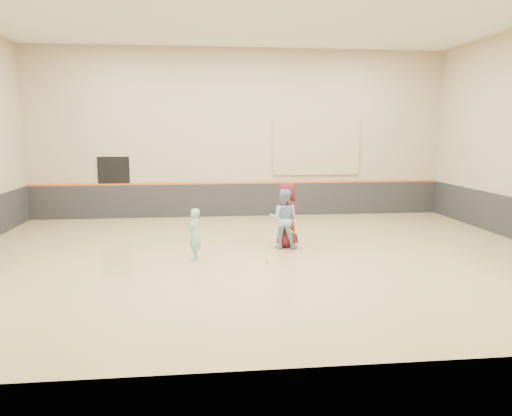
{
  "coord_description": "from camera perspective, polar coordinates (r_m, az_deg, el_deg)",
  "views": [
    {
      "loc": [
        -1.48,
        -12.06,
        3.08
      ],
      "look_at": [
        -0.07,
        0.4,
        1.15
      ],
      "focal_mm": 35.0,
      "sensor_mm": 36.0,
      "label": 1
    }
  ],
  "objects": [
    {
      "name": "accent_stripe",
      "position": [
        18.18,
        -1.77,
        2.88
      ],
      "size": [
        14.9,
        0.03,
        0.06
      ],
      "primitive_type": "cube",
      "color": "#D85914",
      "rests_on": "wall_back"
    },
    {
      "name": "girl",
      "position": [
        12.11,
        -7.1,
        -3.01
      ],
      "size": [
        0.36,
        0.49,
        1.25
      ],
      "primitive_type": "imported",
      "rotation": [
        0.0,
        0.0,
        -1.71
      ],
      "color": "#7CD8CD",
      "rests_on": "floor"
    },
    {
      "name": "wainscot_back",
      "position": [
        18.26,
        -1.76,
        0.95
      ],
      "size": [
        14.9,
        0.04,
        1.2
      ],
      "primitive_type": "cube",
      "color": "#232326",
      "rests_on": "floor"
    },
    {
      "name": "spare_racket",
      "position": [
        14.23,
        -4.6,
        -3.56
      ],
      "size": [
        0.59,
        0.59,
        0.11
      ],
      "primitive_type": null,
      "color": "yellow",
      "rests_on": "floor"
    },
    {
      "name": "acoustic_panel",
      "position": [
        18.52,
        6.94,
        6.9
      ],
      "size": [
        3.2,
        0.08,
        2.0
      ],
      "primitive_type": "cube",
      "color": "tan",
      "rests_on": "wall_back"
    },
    {
      "name": "ball_beside_spare",
      "position": [
        15.02,
        -6.14,
        -3.0
      ],
      "size": [
        0.07,
        0.07,
        0.07
      ],
      "primitive_type": "sphere",
      "color": "#CAE134",
      "rests_on": "floor"
    },
    {
      "name": "room",
      "position": [
        12.36,
        0.52,
        -1.82
      ],
      "size": [
        15.04,
        12.04,
        6.22
      ],
      "color": "tan",
      "rests_on": "ground"
    },
    {
      "name": "ball_in_hand",
      "position": [
        13.26,
        3.86,
        -0.02
      ],
      "size": [
        0.07,
        0.07,
        0.07
      ],
      "primitive_type": "sphere",
      "color": "yellow",
      "rests_on": "young_man"
    },
    {
      "name": "instructor",
      "position": [
        13.22,
        3.18,
        -1.22
      ],
      "size": [
        0.92,
        0.81,
        1.59
      ],
      "primitive_type": "imported",
      "rotation": [
        0.0,
        0.0,
        2.82
      ],
      "color": "#87ABD1",
      "rests_on": "floor"
    },
    {
      "name": "held_racket",
      "position": [
        13.12,
        4.45,
        -2.17
      ],
      "size": [
        0.4,
        0.4,
        0.69
      ],
      "primitive_type": null,
      "color": "gold",
      "rests_on": "instructor"
    },
    {
      "name": "ball_under_racket",
      "position": [
        11.87,
        1.26,
        -6.12
      ],
      "size": [
        0.07,
        0.07,
        0.07
      ],
      "primitive_type": "sphere",
      "color": "#B7D732",
      "rests_on": "floor"
    },
    {
      "name": "doorway",
      "position": [
        18.4,
        -15.89,
        2.24
      ],
      "size": [
        1.1,
        0.05,
        2.2
      ],
      "primitive_type": "cube",
      "color": "black",
      "rests_on": "floor"
    },
    {
      "name": "young_man",
      "position": [
        13.4,
        3.55,
        -0.77
      ],
      "size": [
        0.6,
        0.88,
        1.74
      ],
      "primitive_type": "imported",
      "rotation": [
        0.0,
        0.0,
        1.51
      ],
      "color": "maroon",
      "rests_on": "floor"
    }
  ]
}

